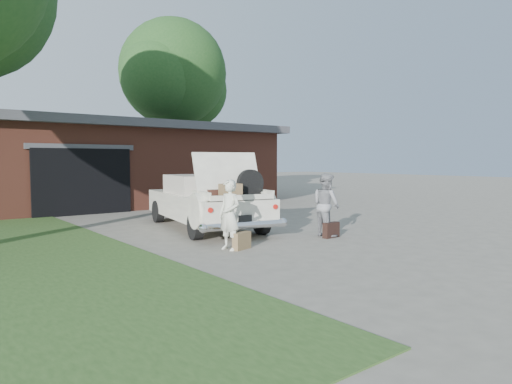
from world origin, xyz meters
TOP-DOWN VIEW (x-y plane):
  - ground at (0.00, 0.00)m, footprint 90.00×90.00m
  - house at (0.98, 11.47)m, footprint 12.80×7.80m
  - tree_right at (6.34, 16.22)m, footprint 6.97×6.06m
  - sedan at (0.12, 2.92)m, footprint 2.84×5.24m
  - woman_left at (-1.09, 0.09)m, footprint 0.43×0.58m
  - woman_right at (1.69, 0.04)m, footprint 0.68×0.82m
  - suitcase_left at (-0.86, -0.03)m, footprint 0.48×0.27m
  - suitcase_right at (1.62, -0.19)m, footprint 0.48×0.19m

SIDE VIEW (x-z plane):
  - ground at x=0.00m, z-range 0.00..0.00m
  - suitcase_left at x=-0.86m, z-range 0.00..0.35m
  - suitcase_right at x=1.62m, z-range 0.00..0.36m
  - woman_left at x=-1.09m, z-range 0.00..1.43m
  - sedan at x=0.12m, z-range -0.27..1.73m
  - woman_right at x=1.69m, z-range 0.00..1.51m
  - house at x=0.98m, z-range 0.02..3.32m
  - tree_right at x=6.34m, z-range 1.59..11.41m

